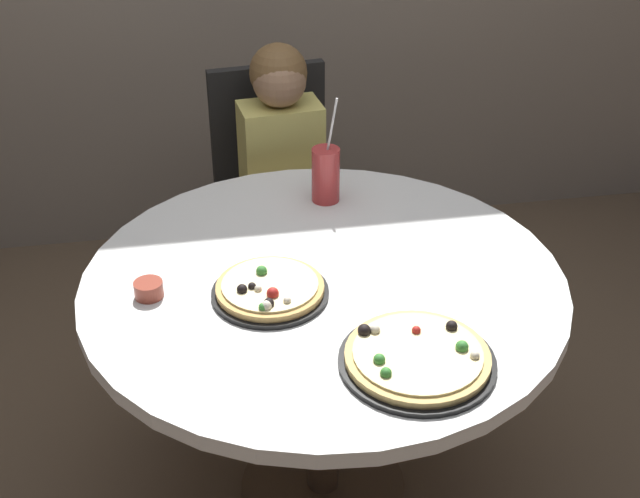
{
  "coord_description": "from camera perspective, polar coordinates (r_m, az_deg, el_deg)",
  "views": [
    {
      "loc": [
        -0.31,
        -1.7,
        1.91
      ],
      "look_at": [
        0.0,
        0.05,
        0.8
      ],
      "focal_mm": 47.15,
      "sensor_mm": 36.0,
      "label": 1
    }
  ],
  "objects": [
    {
      "name": "ground_plane",
      "position": [
        2.58,
        0.2,
        -15.87
      ],
      "size": [
        8.0,
        8.0,
        0.0
      ],
      "primitive_type": "plane",
      "color": "brown"
    },
    {
      "name": "dining_table",
      "position": [
        2.14,
        0.23,
        -4.07
      ],
      "size": [
        1.2,
        1.2,
        0.75
      ],
      "color": "white",
      "rests_on": "ground_plane"
    },
    {
      "name": "chair_wooden",
      "position": [
        2.96,
        -3.03,
        4.05
      ],
      "size": [
        0.44,
        0.44,
        0.95
      ],
      "color": "black",
      "rests_on": "ground_plane"
    },
    {
      "name": "diner_child",
      "position": [
        2.82,
        -2.17,
        1.56
      ],
      "size": [
        0.29,
        0.42,
        1.08
      ],
      "color": "#3F4766",
      "rests_on": "ground_plane"
    },
    {
      "name": "pizza_veggie",
      "position": [
        2.01,
        -3.43,
        -2.77
      ],
      "size": [
        0.28,
        0.28,
        0.05
      ],
      "color": "black",
      "rests_on": "dining_table"
    },
    {
      "name": "pizza_cheese",
      "position": [
        1.82,
        6.6,
        -7.33
      ],
      "size": [
        0.34,
        0.34,
        0.05
      ],
      "color": "black",
      "rests_on": "dining_table"
    },
    {
      "name": "soda_cup",
      "position": [
        2.39,
        0.39,
        5.08
      ],
      "size": [
        0.08,
        0.08,
        0.31
      ],
      "color": "#B73333",
      "rests_on": "dining_table"
    },
    {
      "name": "sauce_bowl",
      "position": [
        2.05,
        -11.55,
        -2.69
      ],
      "size": [
        0.07,
        0.07,
        0.04
      ],
      "primitive_type": "cylinder",
      "color": "brown",
      "rests_on": "dining_table"
    }
  ]
}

